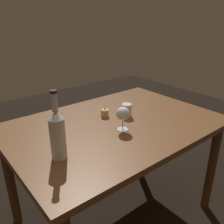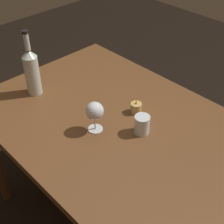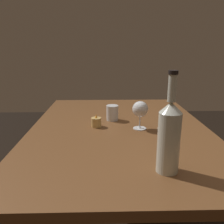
# 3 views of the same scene
# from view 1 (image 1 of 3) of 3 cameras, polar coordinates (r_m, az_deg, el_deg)

# --- Properties ---
(ground_plane) EXTENTS (6.00, 6.00, 0.00)m
(ground_plane) POSITION_cam_1_polar(r_m,az_deg,el_deg) (1.93, 0.60, -22.82)
(ground_plane) COLOR black
(dining_table) EXTENTS (1.30, 0.90, 0.74)m
(dining_table) POSITION_cam_1_polar(r_m,az_deg,el_deg) (1.54, 0.70, -5.58)
(dining_table) COLOR brown
(dining_table) RESTS_ON ground
(wine_glass_left) EXTENTS (0.08, 0.08, 0.14)m
(wine_glass_left) POSITION_cam_1_polar(r_m,az_deg,el_deg) (1.37, 2.58, -0.48)
(wine_glass_left) COLOR white
(wine_glass_left) RESTS_ON dining_table
(wine_bottle) EXTENTS (0.07, 0.07, 0.33)m
(wine_bottle) POSITION_cam_1_polar(r_m,az_deg,el_deg) (1.12, -12.81, -5.06)
(wine_bottle) COLOR silver
(wine_bottle) RESTS_ON dining_table
(water_tumbler) EXTENTS (0.07, 0.07, 0.08)m
(water_tumbler) POSITION_cam_1_polar(r_m,az_deg,el_deg) (1.58, 3.47, 0.29)
(water_tumbler) COLOR white
(water_tumbler) RESTS_ON dining_table
(votive_candle) EXTENTS (0.05, 0.05, 0.07)m
(votive_candle) POSITION_cam_1_polar(r_m,az_deg,el_deg) (1.58, -1.72, -0.27)
(votive_candle) COLOR #DBB266
(votive_candle) RESTS_ON dining_table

